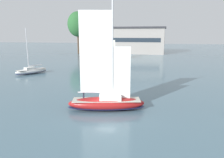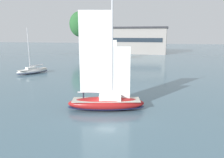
{
  "view_description": "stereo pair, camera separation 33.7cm",
  "coord_description": "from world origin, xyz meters",
  "px_view_note": "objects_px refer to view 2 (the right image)",
  "views": [
    {
      "loc": [
        7.06,
        -25.76,
        9.53
      ],
      "look_at": [
        0.0,
        3.0,
        3.41
      ],
      "focal_mm": 35.0,
      "sensor_mm": 36.0,
      "label": 1
    },
    {
      "loc": [
        7.39,
        -25.68,
        9.53
      ],
      "look_at": [
        0.0,
        3.0,
        3.41
      ],
      "focal_mm": 35.0,
      "sensor_mm": 36.0,
      "label": 2
    }
  ],
  "objects_px": {
    "tree_shore_left": "(80,24)",
    "tree_shore_center": "(160,36)",
    "sailboat_moored_mid_channel": "(33,71)",
    "channel_buoy": "(113,83)",
    "sailboat_main": "(106,101)",
    "sailboat_moored_near_marina": "(109,57)"
  },
  "relations": [
    {
      "from": "sailboat_main",
      "to": "tree_shore_left",
      "type": "bearing_deg",
      "value": 114.76
    },
    {
      "from": "tree_shore_left",
      "to": "tree_shore_center",
      "type": "distance_m",
      "value": 39.51
    },
    {
      "from": "sailboat_moored_mid_channel",
      "to": "tree_shore_center",
      "type": "bearing_deg",
      "value": 66.09
    },
    {
      "from": "tree_shore_center",
      "to": "sailboat_moored_mid_channel",
      "type": "bearing_deg",
      "value": -113.91
    },
    {
      "from": "sailboat_main",
      "to": "sailboat_moored_near_marina",
      "type": "relative_size",
      "value": 1.09
    },
    {
      "from": "sailboat_moored_mid_channel",
      "to": "channel_buoy",
      "type": "distance_m",
      "value": 23.94
    },
    {
      "from": "tree_shore_center",
      "to": "sailboat_moored_near_marina",
      "type": "xyz_separation_m",
      "value": [
        -17.16,
        -30.58,
        -7.5
      ]
    },
    {
      "from": "tree_shore_left",
      "to": "tree_shore_center",
      "type": "relative_size",
      "value": 1.67
    },
    {
      "from": "sailboat_moored_near_marina",
      "to": "channel_buoy",
      "type": "relative_size",
      "value": 6.95
    },
    {
      "from": "sailboat_moored_near_marina",
      "to": "sailboat_moored_mid_channel",
      "type": "height_order",
      "value": "sailboat_moored_near_marina"
    },
    {
      "from": "sailboat_moored_mid_channel",
      "to": "channel_buoy",
      "type": "xyz_separation_m",
      "value": [
        22.39,
        -8.48,
        -0.04
      ]
    },
    {
      "from": "tree_shore_left",
      "to": "channel_buoy",
      "type": "height_order",
      "value": "tree_shore_left"
    },
    {
      "from": "sailboat_main",
      "to": "sailboat_moored_mid_channel",
      "type": "xyz_separation_m",
      "value": [
        -24.62,
        20.52,
        -0.33
      ]
    },
    {
      "from": "tree_shore_left",
      "to": "channel_buoy",
      "type": "relative_size",
      "value": 11.33
    },
    {
      "from": "tree_shore_center",
      "to": "channel_buoy",
      "type": "distance_m",
      "value": 72.0
    },
    {
      "from": "sailboat_moored_mid_channel",
      "to": "channel_buoy",
      "type": "relative_size",
      "value": 6.14
    },
    {
      "from": "tree_shore_left",
      "to": "sailboat_moored_mid_channel",
      "type": "distance_m",
      "value": 58.28
    },
    {
      "from": "tree_shore_left",
      "to": "sailboat_main",
      "type": "height_order",
      "value": "tree_shore_left"
    },
    {
      "from": "tree_shore_left",
      "to": "sailboat_moored_near_marina",
      "type": "height_order",
      "value": "tree_shore_left"
    },
    {
      "from": "tree_shore_left",
      "to": "sailboat_moored_mid_channel",
      "type": "bearing_deg",
      "value": -79.28
    },
    {
      "from": "tree_shore_center",
      "to": "sailboat_moored_mid_channel",
      "type": "height_order",
      "value": "tree_shore_center"
    },
    {
      "from": "tree_shore_left",
      "to": "sailboat_moored_near_marina",
      "type": "relative_size",
      "value": 1.63
    }
  ]
}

